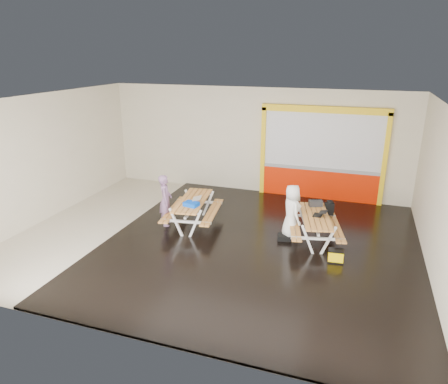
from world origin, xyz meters
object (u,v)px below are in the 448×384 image
at_px(picnic_table_left, 193,206).
at_px(fluke_bag, 336,256).
at_px(person_left, 166,200).
at_px(laptop_right, 320,214).
at_px(backpack, 329,208).
at_px(laptop_left, 193,201).
at_px(person_right, 292,211).
at_px(picnic_table_right, 315,222).
at_px(toolbox, 316,203).
at_px(blue_pouch, 191,204).
at_px(dark_case, 284,237).

xyz_separation_m(picnic_table_left, fluke_bag, (3.86, -0.88, -0.40)).
height_order(person_left, laptop_right, person_left).
bearing_deg(backpack, laptop_left, -162.81).
bearing_deg(laptop_right, person_right, -177.79).
xyz_separation_m(picnic_table_left, picnic_table_right, (3.26, 0.07, -0.03)).
height_order(toolbox, fluke_bag, toolbox).
distance_m(laptop_left, blue_pouch, 0.23).
distance_m(person_right, laptop_right, 0.69).
height_order(laptop_right, blue_pouch, blue_pouch).
bearing_deg(person_left, toolbox, -96.54).
distance_m(backpack, fluke_bag, 1.83).
relative_size(picnic_table_left, blue_pouch, 5.80).
relative_size(laptop_left, toolbox, 1.21).
height_order(blue_pouch, dark_case, blue_pouch).
distance_m(picnic_table_right, blue_pouch, 3.17).
relative_size(picnic_table_left, backpack, 5.41).
bearing_deg(fluke_bag, picnic_table_left, 167.20).
relative_size(picnic_table_right, laptop_right, 5.90).
distance_m(person_right, toolbox, 0.84).
bearing_deg(fluke_bag, person_left, 173.16).
bearing_deg(person_left, blue_pouch, -118.88).
xyz_separation_m(laptop_right, dark_case, (-0.80, -0.20, -0.67)).
distance_m(person_left, toolbox, 3.96).
relative_size(backpack, fluke_bag, 1.07).
relative_size(laptop_right, toolbox, 0.92).
relative_size(picnic_table_right, laptop_left, 4.47).
height_order(picnic_table_left, laptop_left, laptop_left).
bearing_deg(laptop_left, toolbox, 16.73).
distance_m(laptop_right, backpack, 0.80).
height_order(picnic_table_right, laptop_right, laptop_right).
bearing_deg(laptop_left, dark_case, 2.07).
bearing_deg(backpack, picnic_table_left, -166.33).
bearing_deg(picnic_table_left, dark_case, -2.52).
bearing_deg(laptop_right, backpack, 77.79).
xyz_separation_m(picnic_table_right, fluke_bag, (0.60, -0.95, -0.37)).
distance_m(dark_case, fluke_bag, 1.52).
relative_size(person_left, fluke_bag, 3.83).
distance_m(person_left, fluke_bag, 4.58).
height_order(blue_pouch, toolbox, toolbox).
height_order(picnic_table_left, picnic_table_right, picnic_table_left).
xyz_separation_m(blue_pouch, fluke_bag, (3.72, -0.45, -0.64)).
distance_m(picnic_table_right, toolbox, 0.70).
height_order(laptop_right, toolbox, toolbox).
distance_m(person_left, person_right, 3.33).
bearing_deg(dark_case, laptop_right, 13.74).
bearing_deg(fluke_bag, picnic_table_right, 122.39).
bearing_deg(person_left, picnic_table_left, -84.32).
xyz_separation_m(person_left, backpack, (4.16, 1.19, -0.14)).
distance_m(picnic_table_right, person_left, 3.93).
xyz_separation_m(laptop_left, laptop_right, (3.25, 0.28, -0.05)).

